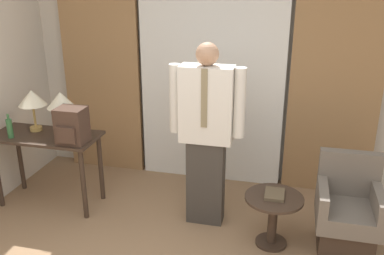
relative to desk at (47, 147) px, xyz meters
The scene contains 13 objects.
wall_back 2.03m from the desk, 36.17° to the left, with size 10.00×0.06×2.70m.
curtain_sheer_center 1.94m from the desk, 32.88° to the left, with size 1.64×0.06×2.58m.
curtain_drape_left 1.20m from the desk, 78.40° to the left, with size 0.95×0.06×2.58m.
curtain_drape_right 3.11m from the desk, 19.10° to the left, with size 0.95×0.06×2.58m.
desk is the anchor object (origin of this frame).
table_lamp_left 0.51m from the desk, 149.38° to the left, with size 0.29×0.29×0.44m.
table_lamp_right 0.51m from the desk, 30.62° to the left, with size 0.29×0.29×0.44m.
bottle_near_edge 0.41m from the desk, 153.07° to the right, with size 0.06×0.06×0.25m.
backpack 0.51m from the desk, 17.31° to the right, with size 0.27×0.26×0.36m.
person 1.71m from the desk, ahead, with size 0.71×0.23×1.79m.
armchair 3.02m from the desk, ahead, with size 0.54×0.57×0.87m.
side_table 2.39m from the desk, ahead, with size 0.52×0.52×0.49m.
book 2.37m from the desk, ahead, with size 0.17×0.22×0.03m.
Camera 1 is at (0.90, -1.99, 2.40)m, focal length 40.00 mm.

